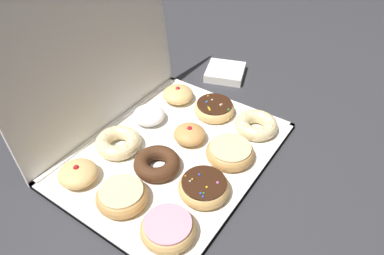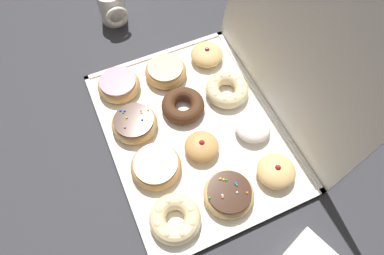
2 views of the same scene
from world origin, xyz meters
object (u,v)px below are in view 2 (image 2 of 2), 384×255
at_px(glazed_ring_donut_2, 156,166).
at_px(sprinkle_donut_7, 228,194).
at_px(chocolate_cake_ring_donut_5, 184,105).
at_px(jelly_filled_donut_11, 276,171).
at_px(pink_frosted_donut_0, 119,85).
at_px(jelly_filled_donut_6, 202,146).
at_px(powdered_filled_donut_10, 253,127).
at_px(donut_box, 194,131).
at_px(cruller_donut_3, 175,218).
at_px(jelly_filled_donut_8, 207,55).
at_px(coffee_mug, 112,7).
at_px(cruller_donut_9, 227,89).
at_px(sprinkle_donut_1, 134,123).
at_px(glazed_ring_donut_4, 167,71).

distance_m(glazed_ring_donut_2, sprinkle_donut_7, 0.18).
bearing_deg(chocolate_cake_ring_donut_5, jelly_filled_donut_11, 25.22).
xyz_separation_m(pink_frosted_donut_0, jelly_filled_donut_6, (0.25, 0.12, 0.00)).
height_order(chocolate_cake_ring_donut_5, powdered_filled_donut_10, powdered_filled_donut_10).
height_order(donut_box, glazed_ring_donut_2, glazed_ring_donut_2).
relative_size(cruller_donut_3, jelly_filled_donut_11, 1.26).
bearing_deg(sprinkle_donut_7, jelly_filled_donut_11, 91.77).
xyz_separation_m(chocolate_cake_ring_donut_5, jelly_filled_donut_8, (-0.13, 0.12, 0.00)).
bearing_deg(powdered_filled_donut_10, jelly_filled_donut_8, -178.99).
xyz_separation_m(cruller_donut_3, coffee_mug, (-0.65, 0.07, 0.02)).
height_order(donut_box, cruller_donut_9, cruller_donut_9).
xyz_separation_m(sprinkle_donut_1, coffee_mug, (-0.39, 0.07, 0.02)).
distance_m(chocolate_cake_ring_donut_5, jelly_filled_donut_8, 0.18).
distance_m(pink_frosted_donut_0, cruller_donut_9, 0.28).
distance_m(cruller_donut_3, jelly_filled_donut_6, 0.18).
relative_size(glazed_ring_donut_4, jelly_filled_donut_6, 1.37).
relative_size(glazed_ring_donut_2, glazed_ring_donut_4, 1.05).
bearing_deg(glazed_ring_donut_4, glazed_ring_donut_2, -27.18).
xyz_separation_m(sprinkle_donut_7, cruller_donut_9, (-0.25, 0.13, 0.00)).
xyz_separation_m(pink_frosted_donut_0, glazed_ring_donut_4, (0.01, 0.13, -0.00)).
relative_size(cruller_donut_3, powdered_filled_donut_10, 1.29).
relative_size(glazed_ring_donut_2, sprinkle_donut_7, 1.04).
relative_size(glazed_ring_donut_2, cruller_donut_3, 1.05).
bearing_deg(pink_frosted_donut_0, chocolate_cake_ring_donut_5, 46.50).
distance_m(glazed_ring_donut_2, coffee_mug, 0.53).
bearing_deg(jelly_filled_donut_8, donut_box, -33.18).
bearing_deg(sprinkle_donut_7, chocolate_cake_ring_donut_5, 178.83).
height_order(pink_frosted_donut_0, cruller_donut_9, same).
relative_size(glazed_ring_donut_2, jelly_filled_donut_8, 1.32).
xyz_separation_m(cruller_donut_9, powdered_filled_donut_10, (0.13, 0.01, 0.00)).
distance_m(sprinkle_donut_1, jelly_filled_donut_8, 0.29).
distance_m(sprinkle_donut_7, jelly_filled_donut_8, 0.40).
bearing_deg(glazed_ring_donut_4, donut_box, -1.25).
bearing_deg(sprinkle_donut_1, cruller_donut_3, 0.38).
xyz_separation_m(chocolate_cake_ring_donut_5, jelly_filled_donut_6, (0.13, -0.01, 0.00)).
bearing_deg(donut_box, pink_frosted_donut_0, -146.14).
bearing_deg(coffee_mug, jelly_filled_donut_8, 35.07).
height_order(cruller_donut_9, powdered_filled_donut_10, powdered_filled_donut_10).
xyz_separation_m(glazed_ring_donut_2, jelly_filled_donut_8, (-0.26, 0.25, 0.00)).
xyz_separation_m(glazed_ring_donut_2, cruller_donut_3, (0.13, -0.01, 0.00)).
xyz_separation_m(pink_frosted_donut_0, chocolate_cake_ring_donut_5, (0.13, 0.13, -0.00)).
height_order(chocolate_cake_ring_donut_5, jelly_filled_donut_8, jelly_filled_donut_8).
xyz_separation_m(cruller_donut_3, cruller_donut_9, (-0.26, 0.25, 0.00)).
xyz_separation_m(jelly_filled_donut_6, coffee_mug, (-0.52, -0.05, 0.02)).
bearing_deg(coffee_mug, glazed_ring_donut_2, -6.90).
distance_m(cruller_donut_3, sprinkle_donut_7, 0.13).
distance_m(donut_box, chocolate_cake_ring_donut_5, 0.07).
height_order(glazed_ring_donut_4, jelly_filled_donut_6, jelly_filled_donut_6).
distance_m(jelly_filled_donut_6, cruller_donut_9, 0.18).
bearing_deg(coffee_mug, donut_box, 7.43).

